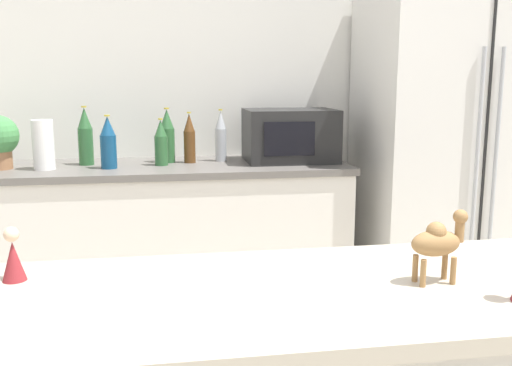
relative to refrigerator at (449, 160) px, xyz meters
name	(u,v)px	position (x,y,z in m)	size (l,w,h in m)	color
wall_back	(216,93)	(-1.26, 0.40, 0.36)	(8.00, 0.06, 2.55)	white
back_counter	(168,248)	(-1.56, 0.07, -0.45)	(1.91, 0.63, 0.92)	silver
refrigerator	(449,160)	(0.00, 0.00, 0.00)	(0.94, 0.72, 1.83)	silver
paper_towel_roll	(43,145)	(-2.15, -0.01, 0.12)	(0.10, 0.10, 0.24)	white
microwave	(290,135)	(-0.89, 0.09, 0.14)	(0.48, 0.37, 0.28)	black
back_bottle_0	(85,137)	(-1.96, 0.12, 0.15)	(0.08, 0.08, 0.30)	#2D6033
back_bottle_1	(161,143)	(-1.58, 0.04, 0.12)	(0.07, 0.07, 0.24)	#2D6033
back_bottle_2	(108,143)	(-1.84, -0.02, 0.13)	(0.08, 0.08, 0.27)	navy
back_bottle_3	(189,139)	(-1.43, 0.11, 0.13)	(0.06, 0.06, 0.27)	brown
back_bottle_4	(221,136)	(-1.25, 0.15, 0.14)	(0.06, 0.06, 0.28)	#B2B7BC
back_bottle_5	(167,136)	(-1.54, 0.14, 0.14)	(0.08, 0.08, 0.29)	#2D6033
camel_figurine	(438,241)	(-0.99, -1.82, 0.10)	(0.13, 0.06, 0.16)	olive
wise_man_figurine_blue	(13,258)	(-1.90, -1.66, 0.06)	(0.05, 0.05, 0.12)	maroon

